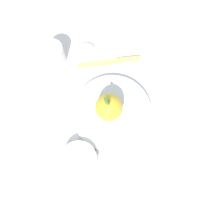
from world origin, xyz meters
name	(u,v)px	position (x,y,z in m)	size (l,w,h in m)	color
ground_plane	(116,102)	(0.00, 0.00, 0.00)	(2.40, 2.40, 0.00)	silver
dinner_plate	(112,113)	(-0.01, 0.04, 0.01)	(0.24, 0.24, 0.02)	silver
apple	(110,108)	(0.00, 0.04, 0.06)	(0.08, 0.08, 0.10)	gold
side_bowl	(79,159)	(-0.01, 0.20, 0.02)	(0.10, 0.10, 0.04)	silver
cup	(54,54)	(0.24, -0.02, 0.04)	(0.07, 0.07, 0.07)	white
knife	(115,61)	(0.08, -0.11, 0.00)	(0.17, 0.14, 0.01)	#D8B766
spoon	(92,46)	(0.17, -0.12, 0.01)	(0.15, 0.13, 0.01)	silver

